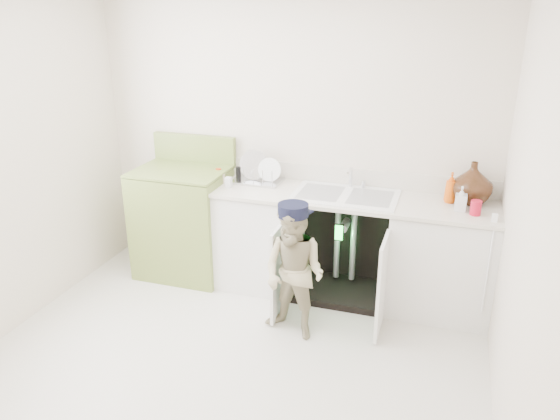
# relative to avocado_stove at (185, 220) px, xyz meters

# --- Properties ---
(ground) EXTENTS (3.50, 3.50, 0.00)m
(ground) POSITION_rel_avocado_stove_xyz_m (0.92, -1.18, -0.51)
(ground) COLOR beige
(ground) RESTS_ON ground
(room_shell) EXTENTS (6.00, 5.50, 1.26)m
(room_shell) POSITION_rel_avocado_stove_xyz_m (0.92, -1.18, 0.74)
(room_shell) COLOR beige
(room_shell) RESTS_ON ground
(counter_run) EXTENTS (2.44, 1.02, 1.23)m
(counter_run) POSITION_rel_avocado_stove_xyz_m (1.50, 0.03, -0.04)
(counter_run) COLOR silver
(counter_run) RESTS_ON ground
(avocado_stove) EXTENTS (0.80, 0.65, 1.24)m
(avocado_stove) POSITION_rel_avocado_stove_xyz_m (0.00, 0.00, 0.00)
(avocado_stove) COLOR olive
(avocado_stove) RESTS_ON ground
(repair_worker) EXTENTS (0.59, 0.64, 1.04)m
(repair_worker) POSITION_rel_avocado_stove_xyz_m (1.25, -0.70, 0.01)
(repair_worker) COLOR tan
(repair_worker) RESTS_ON ground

